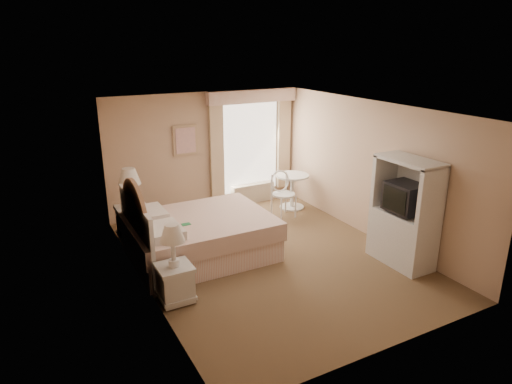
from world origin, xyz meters
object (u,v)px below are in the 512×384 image
round_table (292,186)px  cafe_chair (282,190)px  armoire (404,221)px  nightstand_near (175,273)px  bed (194,236)px  nightstand_far (132,214)px

round_table → cafe_chair: size_ratio=0.78×
round_table → armoire: 3.05m
nightstand_near → bed: bearing=58.0°
armoire → nightstand_near: bearing=170.6°
nightstand_near → round_table: bearing=35.0°
nightstand_far → round_table: 3.47m
nightstand_far → round_table: size_ratio=1.79×
nightstand_far → cafe_chair: nightstand_far is taller
cafe_chair → armoire: (0.63, -2.73, 0.18)m
bed → armoire: (2.92, -1.77, 0.34)m
bed → nightstand_near: 1.38m
nightstand_near → round_table: (3.47, 2.43, 0.07)m
nightstand_near → nightstand_far: 2.36m
nightstand_near → cafe_chair: nightstand_near is taller
round_table → armoire: size_ratio=0.43×
nightstand_far → round_table: bearing=1.2°
cafe_chair → nightstand_near: bearing=-148.1°
nightstand_far → round_table: nightstand_far is taller
bed → round_table: bed is taller
nightstand_near → armoire: bearing=-9.4°
bed → nightstand_far: size_ratio=1.73×
armoire → round_table: bearing=93.5°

